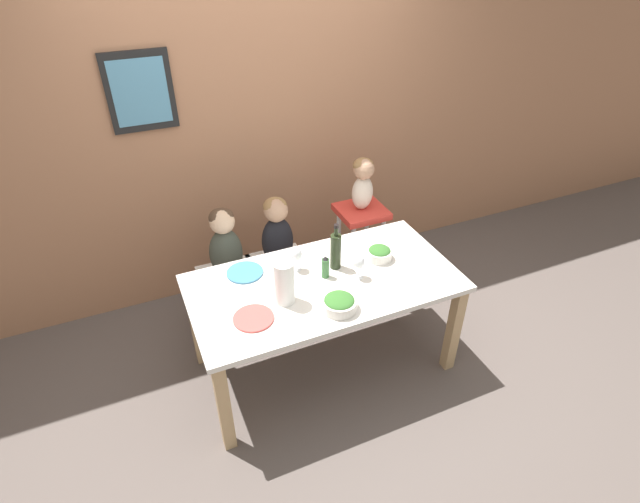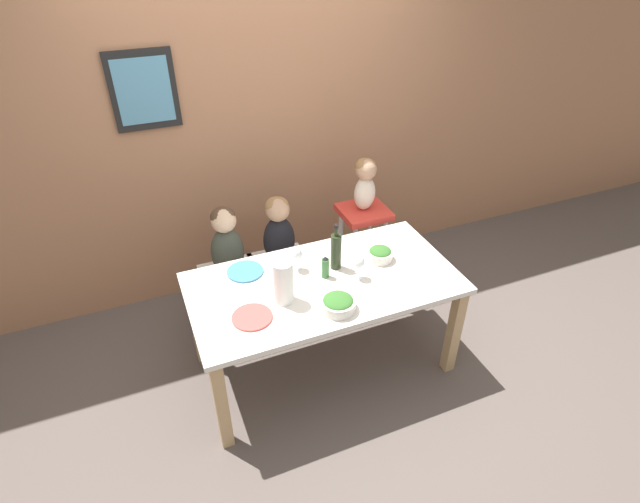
% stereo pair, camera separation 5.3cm
% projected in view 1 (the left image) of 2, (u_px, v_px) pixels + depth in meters
% --- Properties ---
extents(ground_plane, '(14.00, 14.00, 0.00)m').
position_uv_depth(ground_plane, '(324.00, 362.00, 3.48)').
color(ground_plane, '#564C47').
extents(wall_back, '(10.00, 0.09, 2.70)m').
position_uv_depth(wall_back, '(257.00, 119.00, 3.60)').
color(wall_back, '#9E6B4C').
rests_on(wall_back, ground_plane).
extents(dining_table, '(1.65, 0.85, 0.72)m').
position_uv_depth(dining_table, '(324.00, 293.00, 3.12)').
color(dining_table, silver).
rests_on(dining_table, ground_plane).
extents(chair_far_left, '(0.41, 0.39, 0.45)m').
position_uv_depth(chair_far_left, '(230.00, 283.00, 3.60)').
color(chair_far_left, silver).
rests_on(chair_far_left, ground_plane).
extents(chair_far_center, '(0.41, 0.39, 0.45)m').
position_uv_depth(chair_far_center, '(279.00, 270.00, 3.73)').
color(chair_far_center, silver).
rests_on(chair_far_center, ground_plane).
extents(chair_right_highchair, '(0.35, 0.33, 0.75)m').
position_uv_depth(chair_right_highchair, '(360.00, 228.00, 3.83)').
color(chair_right_highchair, silver).
rests_on(chair_right_highchair, ground_plane).
extents(person_child_left, '(0.23, 0.18, 0.53)m').
position_uv_depth(person_child_left, '(225.00, 242.00, 3.40)').
color(person_child_left, '#3D4238').
rests_on(person_child_left, chair_far_left).
extents(person_child_center, '(0.23, 0.18, 0.53)m').
position_uv_depth(person_child_center, '(277.00, 230.00, 3.53)').
color(person_child_center, black).
rests_on(person_child_center, chair_far_center).
extents(person_baby_right, '(0.16, 0.16, 0.40)m').
position_uv_depth(person_baby_right, '(363.00, 180.00, 3.60)').
color(person_baby_right, beige).
rests_on(person_baby_right, chair_right_highchair).
extents(wine_bottle, '(0.07, 0.07, 0.32)m').
position_uv_depth(wine_bottle, '(336.00, 250.00, 3.11)').
color(wine_bottle, '#232D19').
rests_on(wine_bottle, dining_table).
extents(paper_towel_roll, '(0.12, 0.12, 0.27)m').
position_uv_depth(paper_towel_roll, '(284.00, 282.00, 2.84)').
color(paper_towel_roll, white).
rests_on(paper_towel_roll, dining_table).
extents(wine_glass_near, '(0.07, 0.07, 0.16)m').
position_uv_depth(wine_glass_near, '(359.00, 262.00, 3.03)').
color(wine_glass_near, white).
rests_on(wine_glass_near, dining_table).
extents(wine_glass_far, '(0.07, 0.07, 0.16)m').
position_uv_depth(wine_glass_far, '(296.00, 255.00, 3.10)').
color(wine_glass_far, white).
rests_on(wine_glass_far, dining_table).
extents(salad_bowl_large, '(0.20, 0.20, 0.09)m').
position_uv_depth(salad_bowl_large, '(339.00, 303.00, 2.83)').
color(salad_bowl_large, silver).
rests_on(salad_bowl_large, dining_table).
extents(salad_bowl_small, '(0.17, 0.17, 0.09)m').
position_uv_depth(salad_bowl_small, '(379.00, 253.00, 3.24)').
color(salad_bowl_small, silver).
rests_on(salad_bowl_small, dining_table).
extents(dinner_plate_front_left, '(0.23, 0.23, 0.01)m').
position_uv_depth(dinner_plate_front_left, '(253.00, 318.00, 2.78)').
color(dinner_plate_front_left, '#D14C47').
rests_on(dinner_plate_front_left, dining_table).
extents(dinner_plate_back_left, '(0.23, 0.23, 0.01)m').
position_uv_depth(dinner_plate_back_left, '(245.00, 272.00, 3.13)').
color(dinner_plate_back_left, teal).
rests_on(dinner_plate_back_left, dining_table).
extents(condiment_bottle_hot_sauce, '(0.05, 0.05, 0.15)m').
position_uv_depth(condiment_bottle_hot_sauce, '(325.00, 267.00, 3.06)').
color(condiment_bottle_hot_sauce, '#336633').
rests_on(condiment_bottle_hot_sauce, dining_table).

